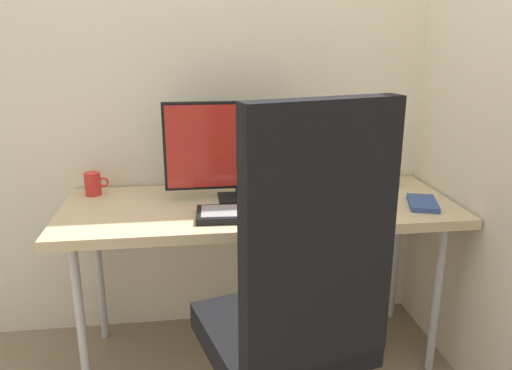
% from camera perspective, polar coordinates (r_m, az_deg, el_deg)
% --- Properties ---
extents(ground_plane, '(8.00, 8.00, 0.00)m').
position_cam_1_polar(ground_plane, '(2.49, 0.35, -18.33)').
color(ground_plane, gray).
extents(wall_back, '(3.37, 0.04, 2.80)m').
position_cam_1_polar(wall_back, '(2.39, -0.80, 16.01)').
color(wall_back, beige).
rests_on(wall_back, ground_plane).
extents(wall_side_right, '(0.04, 2.35, 2.80)m').
position_cam_1_polar(wall_side_right, '(2.11, 26.13, 14.29)').
color(wall_side_right, beige).
rests_on(wall_side_right, ground_plane).
extents(desk, '(1.66, 0.64, 0.74)m').
position_cam_1_polar(desk, '(2.17, 0.38, -3.27)').
color(desk, '#D1B78C').
rests_on(desk, ground_plane).
extents(office_chair, '(0.59, 0.59, 1.28)m').
position_cam_1_polar(office_chair, '(1.56, 4.72, -12.66)').
color(office_chair, black).
rests_on(office_chair, ground_plane).
extents(monitor, '(0.64, 0.15, 0.43)m').
position_cam_1_polar(monitor, '(2.15, -1.92, 4.22)').
color(monitor, black).
rests_on(monitor, desk).
extents(keyboard, '(0.49, 0.20, 0.03)m').
position_cam_1_polar(keyboard, '(1.99, 0.13, -3.22)').
color(keyboard, black).
rests_on(keyboard, desk).
extents(mouse, '(0.06, 0.09, 0.04)m').
position_cam_1_polar(mouse, '(2.12, 10.64, -2.00)').
color(mouse, gray).
rests_on(mouse, desk).
extents(pen_holder, '(0.08, 0.08, 0.17)m').
position_cam_1_polar(pen_holder, '(2.46, 15.13, 0.88)').
color(pen_holder, '#B2B5BA').
rests_on(pen_holder, desk).
extents(notebook, '(0.17, 0.22, 0.02)m').
position_cam_1_polar(notebook, '(2.23, 18.35, -1.97)').
color(notebook, '#334C8C').
rests_on(notebook, desk).
extents(coffee_mug, '(0.11, 0.07, 0.10)m').
position_cam_1_polar(coffee_mug, '(2.36, -17.95, 0.13)').
color(coffee_mug, red).
rests_on(coffee_mug, desk).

